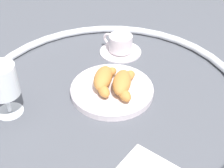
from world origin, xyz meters
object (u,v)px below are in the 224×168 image
object	(u,v)px
pastry_plate	(112,89)
croissant_large	(103,79)
croissant_small	(123,83)
coffee_cup_near	(120,45)
juice_glass_left	(2,83)

from	to	relation	value
pastry_plate	croissant_large	bearing A→B (deg)	-68.21
croissant_large	pastry_plate	bearing A→B (deg)	111.79
pastry_plate	croissant_small	xyz separation A→B (m)	(-0.01, 0.03, 0.03)
pastry_plate	croissant_small	world-z (taller)	croissant_small
coffee_cup_near	croissant_small	bearing A→B (deg)	40.70
pastry_plate	juice_glass_left	xyz separation A→B (m)	(0.23, -0.15, 0.08)
croissant_small	juice_glass_left	bearing A→B (deg)	-36.66
croissant_large	juice_glass_left	distance (m)	0.26
croissant_small	croissant_large	bearing A→B (deg)	-67.22
croissant_large	coffee_cup_near	distance (m)	0.21
pastry_plate	juice_glass_left	size ratio (longest dim) A/B	1.62
croissant_large	croissant_small	bearing A→B (deg)	112.78
pastry_plate	coffee_cup_near	bearing A→B (deg)	-147.23
pastry_plate	coffee_cup_near	world-z (taller)	coffee_cup_near
croissant_small	coffee_cup_near	world-z (taller)	croissant_small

